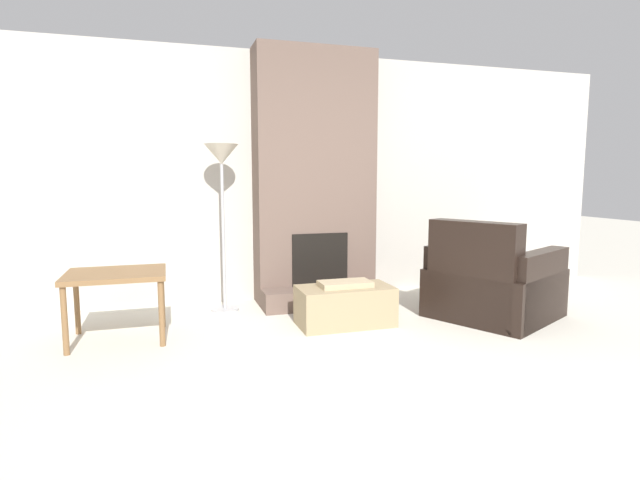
{
  "coord_description": "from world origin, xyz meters",
  "views": [
    {
      "loc": [
        -1.48,
        -2.39,
        1.3
      ],
      "look_at": [
        0.0,
        2.44,
        0.67
      ],
      "focal_mm": 28.0,
      "sensor_mm": 36.0,
      "label": 1
    }
  ],
  "objects_px": {
    "side_table": "(116,280)",
    "floor_lamp_left": "(222,169)",
    "ottoman": "(345,305)",
    "armchair": "(490,286)"
  },
  "relations": [
    {
      "from": "armchair",
      "to": "side_table",
      "type": "bearing_deg",
      "value": 56.96
    },
    {
      "from": "ottoman",
      "to": "armchair",
      "type": "bearing_deg",
      "value": -7.24
    },
    {
      "from": "ottoman",
      "to": "floor_lamp_left",
      "type": "distance_m",
      "value": 1.74
    },
    {
      "from": "side_table",
      "to": "floor_lamp_left",
      "type": "bearing_deg",
      "value": 35.68
    },
    {
      "from": "ottoman",
      "to": "floor_lamp_left",
      "type": "relative_size",
      "value": 0.52
    },
    {
      "from": "floor_lamp_left",
      "to": "side_table",
      "type": "bearing_deg",
      "value": -144.32
    },
    {
      "from": "ottoman",
      "to": "armchair",
      "type": "distance_m",
      "value": 1.39
    },
    {
      "from": "ottoman",
      "to": "floor_lamp_left",
      "type": "bearing_deg",
      "value": 139.77
    },
    {
      "from": "side_table",
      "to": "floor_lamp_left",
      "type": "height_order",
      "value": "floor_lamp_left"
    },
    {
      "from": "armchair",
      "to": "floor_lamp_left",
      "type": "relative_size",
      "value": 0.83
    }
  ]
}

